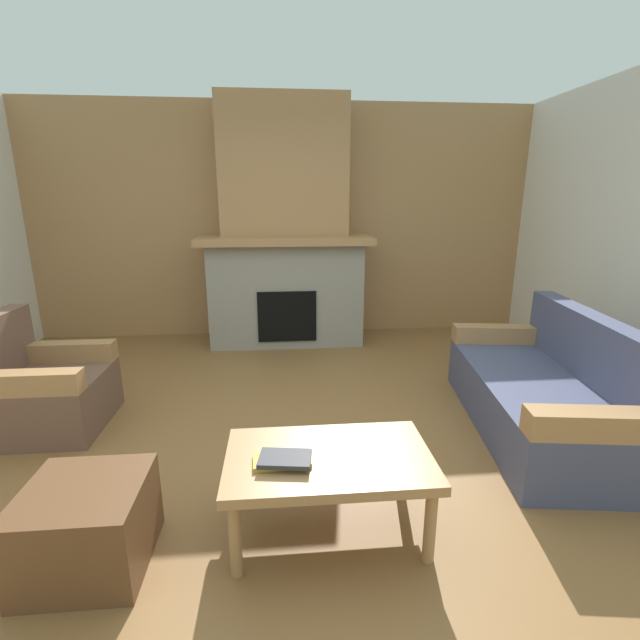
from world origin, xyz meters
TOP-DOWN VIEW (x-y plane):
  - ground at (0.00, 0.00)m, footprint 9.00×9.00m
  - wall_back_wood_panel at (0.00, 3.00)m, footprint 6.00×0.12m
  - fireplace at (0.00, 2.62)m, footprint 1.90×0.82m
  - couch at (1.81, 0.27)m, footprint 1.09×1.90m
  - armchair at (-1.81, 0.64)m, footprint 0.76×0.76m
  - coffee_table at (0.15, -0.62)m, footprint 1.00×0.60m
  - ottoman at (-0.97, -0.73)m, footprint 0.52×0.52m
  - book_stack_near_edge at (-0.08, -0.67)m, footprint 0.28×0.19m

SIDE VIEW (x-z plane):
  - ground at x=0.00m, z-range 0.00..0.00m
  - ottoman at x=-0.97m, z-range 0.00..0.40m
  - couch at x=1.81m, z-range -0.14..0.71m
  - armchair at x=-1.81m, z-range -0.13..0.72m
  - coffee_table at x=0.15m, z-range 0.16..0.59m
  - book_stack_near_edge at x=-0.08m, z-range 0.43..0.47m
  - fireplace at x=0.00m, z-range -0.19..2.51m
  - wall_back_wood_panel at x=0.00m, z-range 0.00..2.70m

